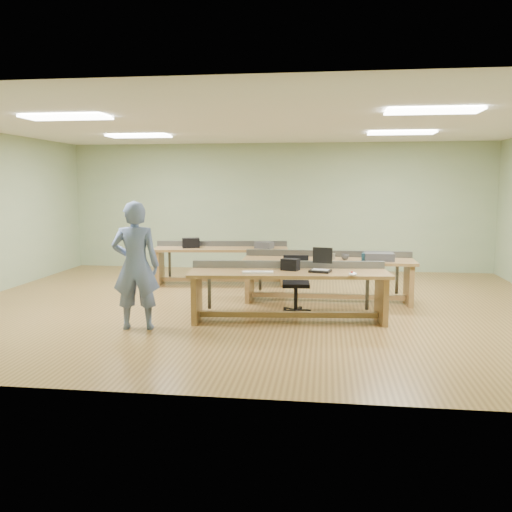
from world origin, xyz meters
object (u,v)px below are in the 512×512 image
object	(u,v)px
laptop_base	(320,271)
parts_bin_grey	(379,257)
workbench_back	(221,257)
camera_bag	(290,264)
workbench_front	(289,284)
person	(136,266)
workbench_mid	(328,270)
mug	(345,257)
parts_bin_teal	(373,257)
drinks_can	(333,257)
task_chair	(296,292)

from	to	relation	value
laptop_base	parts_bin_grey	xyz separation A→B (m)	(0.97, 1.35, 0.05)
workbench_back	camera_bag	size ratio (longest dim) A/B	10.86
workbench_front	laptop_base	xyz separation A→B (m)	(0.47, -0.03, 0.21)
workbench_front	laptop_base	bearing A→B (deg)	-9.12
workbench_front	person	world-z (taller)	person
workbench_mid	laptop_base	xyz separation A→B (m)	(-0.12, -1.46, 0.21)
parts_bin_grey	mug	distance (m)	0.57
mug	person	bearing A→B (deg)	-144.84
workbench_front	person	bearing A→B (deg)	-166.20
parts_bin_grey	workbench_mid	bearing A→B (deg)	172.51
workbench_mid	parts_bin_teal	distance (m)	0.81
drinks_can	workbench_front	bearing A→B (deg)	-116.74
person	drinks_can	world-z (taller)	person
task_chair	laptop_base	bearing A→B (deg)	-59.83
camera_bag	parts_bin_grey	xyz separation A→B (m)	(1.42, 1.23, -0.02)
task_chair	parts_bin_grey	bearing A→B (deg)	25.66
workbench_back	mug	bearing A→B (deg)	-38.03
camera_bag	task_chair	bearing A→B (deg)	101.39
camera_bag	parts_bin_grey	world-z (taller)	camera_bag
workbench_front	parts_bin_teal	xyz separation A→B (m)	(1.35, 1.34, 0.25)
parts_bin_grey	drinks_can	bearing A→B (deg)	178.83
workbench_mid	parts_bin_teal	xyz separation A→B (m)	(0.76, -0.09, 0.25)
parts_bin_grey	drinks_can	xyz separation A→B (m)	(-0.76, 0.02, -0.01)
mug	parts_bin_teal	bearing A→B (deg)	-0.36
workbench_front	camera_bag	size ratio (longest dim) A/B	11.77
workbench_mid	parts_bin_grey	world-z (taller)	parts_bin_grey
laptop_base	parts_bin_teal	world-z (taller)	parts_bin_teal
workbench_front	mug	xyz separation A→B (m)	(0.87, 1.35, 0.24)
workbench_back	task_chair	xyz separation A→B (m)	(1.66, -2.31, -0.22)
person	mug	distance (m)	3.63
task_chair	camera_bag	bearing A→B (deg)	-101.98
person	camera_bag	size ratio (longest dim) A/B	7.05
parts_bin_teal	person	bearing A→B (deg)	-148.78
parts_bin_grey	parts_bin_teal	bearing A→B (deg)	167.22
workbench_back	camera_bag	distance (m)	3.20
workbench_back	parts_bin_teal	bearing A→B (deg)	-33.76
task_chair	parts_bin_grey	world-z (taller)	task_chair
camera_bag	workbench_front	bearing A→B (deg)	-81.67
camera_bag	parts_bin_grey	bearing A→B (deg)	59.98
person	mug	size ratio (longest dim) A/B	14.05
workbench_back	parts_bin_teal	distance (m)	3.30
workbench_back	person	world-z (taller)	person
laptop_base	task_chair	size ratio (longest dim) A/B	0.33
workbench_front	person	distance (m)	2.25
camera_bag	task_chair	size ratio (longest dim) A/B	0.28
workbench_mid	task_chair	size ratio (longest dim) A/B	3.28
workbench_mid	workbench_back	distance (m)	2.59
drinks_can	camera_bag	bearing A→B (deg)	-117.78
task_chair	drinks_can	xyz separation A→B (m)	(0.60, 0.80, 0.47)
workbench_mid	camera_bag	world-z (taller)	camera_bag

